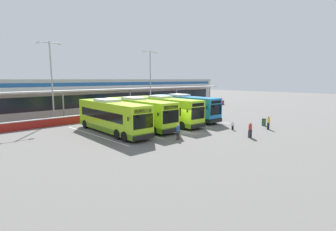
# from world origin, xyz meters

# --- Properties ---
(ground_plane) EXTENTS (200.00, 200.00, 0.00)m
(ground_plane) POSITION_xyz_m (0.00, 0.00, 0.00)
(ground_plane) COLOR #605E5B
(terminal_building) EXTENTS (70.00, 13.00, 6.00)m
(terminal_building) POSITION_xyz_m (-0.00, 26.91, 3.01)
(terminal_building) COLOR silver
(terminal_building) RESTS_ON ground
(red_barrier_wall) EXTENTS (60.00, 0.40, 1.10)m
(red_barrier_wall) POSITION_xyz_m (0.00, 14.50, 0.56)
(red_barrier_wall) COLOR maroon
(red_barrier_wall) RESTS_ON ground
(coach_bus_leftmost) EXTENTS (3.44, 12.27, 3.78)m
(coach_bus_leftmost) POSITION_xyz_m (-6.31, 5.67, 1.79)
(coach_bus_leftmost) COLOR #9ED11E
(coach_bus_leftmost) RESTS_ON ground
(coach_bus_left_centre) EXTENTS (3.44, 12.27, 3.78)m
(coach_bus_left_centre) POSITION_xyz_m (-2.32, 5.96, 1.79)
(coach_bus_left_centre) COLOR #9ED11E
(coach_bus_left_centre) RESTS_ON ground
(coach_bus_centre) EXTENTS (3.44, 12.27, 3.78)m
(coach_bus_centre) POSITION_xyz_m (1.93, 5.66, 1.79)
(coach_bus_centre) COLOR #9ED11E
(coach_bus_centre) RESTS_ON ground
(coach_bus_right_centre) EXTENTS (3.44, 12.27, 3.78)m
(coach_bus_right_centre) POSITION_xyz_m (6.37, 6.20, 1.79)
(coach_bus_right_centre) COLOR #1972B7
(coach_bus_right_centre) RESTS_ON ground
(bay_stripe_far_west) EXTENTS (0.14, 13.00, 0.01)m
(bay_stripe_far_west) POSITION_xyz_m (-8.40, 6.00, 0.00)
(bay_stripe_far_west) COLOR silver
(bay_stripe_far_west) RESTS_ON ground
(bay_stripe_west) EXTENTS (0.14, 13.00, 0.01)m
(bay_stripe_west) POSITION_xyz_m (-4.20, 6.00, 0.00)
(bay_stripe_west) COLOR silver
(bay_stripe_west) RESTS_ON ground
(bay_stripe_mid_west) EXTENTS (0.14, 13.00, 0.01)m
(bay_stripe_mid_west) POSITION_xyz_m (0.00, 6.00, 0.00)
(bay_stripe_mid_west) COLOR silver
(bay_stripe_mid_west) RESTS_ON ground
(bay_stripe_centre) EXTENTS (0.14, 13.00, 0.01)m
(bay_stripe_centre) POSITION_xyz_m (4.20, 6.00, 0.00)
(bay_stripe_centre) COLOR silver
(bay_stripe_centre) RESTS_ON ground
(bay_stripe_mid_east) EXTENTS (0.14, 13.00, 0.01)m
(bay_stripe_mid_east) POSITION_xyz_m (8.40, 6.00, 0.00)
(bay_stripe_mid_east) COLOR silver
(bay_stripe_mid_east) RESTS_ON ground
(pedestrian_with_handbag) EXTENTS (0.65, 0.42, 1.62)m
(pedestrian_with_handbag) POSITION_xyz_m (-3.48, -1.87, 0.86)
(pedestrian_with_handbag) COLOR #4C4238
(pedestrian_with_handbag) RESTS_ON ground
(pedestrian_in_dark_coat) EXTENTS (0.54, 0.30, 1.62)m
(pedestrian_in_dark_coat) POSITION_xyz_m (2.54, -6.49, 0.87)
(pedestrian_in_dark_coat) COLOR #33333D
(pedestrian_in_dark_coat) RESTS_ON ground
(pedestrian_child) EXTENTS (0.30, 0.26, 1.00)m
(pedestrian_child) POSITION_xyz_m (4.73, -3.14, 0.54)
(pedestrian_child) COLOR black
(pedestrian_child) RESTS_ON ground
(pedestrian_near_bin) EXTENTS (0.47, 0.42, 1.62)m
(pedestrian_near_bin) POSITION_xyz_m (8.06, -5.99, 0.87)
(pedestrian_near_bin) COLOR black
(pedestrian_near_bin) RESTS_ON ground
(lamp_post_west) EXTENTS (3.24, 0.28, 11.00)m
(lamp_post_west) POSITION_xyz_m (-8.43, 17.14, 6.29)
(lamp_post_west) COLOR #9E9EA3
(lamp_post_west) RESTS_ON ground
(lamp_post_centre) EXTENTS (3.24, 0.28, 11.00)m
(lamp_post_centre) POSITION_xyz_m (8.36, 16.04, 6.29)
(lamp_post_centre) COLOR #9E9EA3
(lamp_post_centre) RESTS_ON ground
(litter_bin) EXTENTS (0.54, 0.54, 0.93)m
(litter_bin) POSITION_xyz_m (10.12, -4.51, 0.47)
(litter_bin) COLOR #2D5133
(litter_bin) RESTS_ON ground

